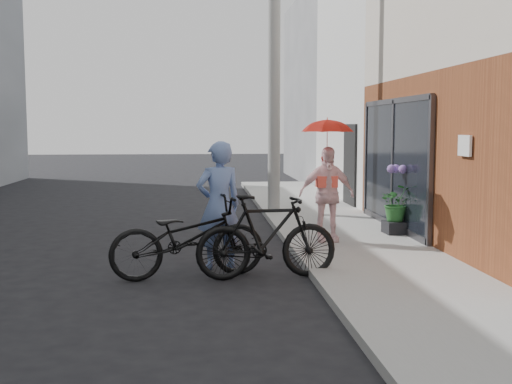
{
  "coord_description": "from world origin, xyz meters",
  "views": [
    {
      "loc": [
        -0.64,
        -8.67,
        2.1
      ],
      "look_at": [
        0.23,
        0.98,
        1.1
      ],
      "focal_mm": 45.0,
      "sensor_mm": 36.0,
      "label": 1
    }
  ],
  "objects": [
    {
      "name": "bike_left",
      "position": [
        -0.79,
        0.11,
        0.57
      ],
      "size": [
        2.27,
        1.18,
        1.13
      ],
      "primitive_type": "imported",
      "rotation": [
        0.0,
        0.0,
        1.78
      ],
      "color": "black",
      "rests_on": "ground"
    },
    {
      "name": "potted_plant",
      "position": [
        3.0,
        2.77,
        0.69
      ],
      "size": [
        0.62,
        0.54,
        0.69
      ],
      "primitive_type": "imported",
      "color": "#276329",
      "rests_on": "planter"
    },
    {
      "name": "sidewalk",
      "position": [
        2.1,
        2.0,
        0.06
      ],
      "size": [
        2.2,
        24.0,
        0.12
      ],
      "primitive_type": "cube",
      "color": "#989893",
      "rests_on": "ground"
    },
    {
      "name": "bike_right",
      "position": [
        0.29,
        -0.05,
        0.59
      ],
      "size": [
        2.0,
        0.73,
        1.17
      ],
      "primitive_type": "imported",
      "rotation": [
        0.0,
        0.0,
        1.66
      ],
      "color": "black",
      "rests_on": "ground"
    },
    {
      "name": "curb",
      "position": [
        0.94,
        2.0,
        0.06
      ],
      "size": [
        0.12,
        24.0,
        0.12
      ],
      "primitive_type": "cube",
      "color": "#9E9E99",
      "rests_on": "ground"
    },
    {
      "name": "kimono_woman",
      "position": [
        1.55,
        2.11,
        0.94
      ],
      "size": [
        0.97,
        0.43,
        1.63
      ],
      "primitive_type": "imported",
      "rotation": [
        0.0,
        0.0,
        0.03
      ],
      "color": "#FFD5D8",
      "rests_on": "sidewalk"
    },
    {
      "name": "plaster_building",
      "position": [
        7.2,
        9.0,
        3.5
      ],
      "size": [
        8.0,
        6.0,
        7.0
      ],
      "primitive_type": "cube",
      "color": "silver",
      "rests_on": "ground"
    },
    {
      "name": "ground",
      "position": [
        0.0,
        0.0,
        0.0
      ],
      "size": [
        80.0,
        80.0,
        0.0
      ],
      "primitive_type": "plane",
      "color": "black",
      "rests_on": "ground"
    },
    {
      "name": "officer",
      "position": [
        -0.34,
        0.68,
        0.94
      ],
      "size": [
        0.79,
        0.63,
        1.88
      ],
      "primitive_type": "imported",
      "rotation": [
        0.0,
        0.0,
        3.44
      ],
      "color": "#6981BA",
      "rests_on": "ground"
    },
    {
      "name": "east_building_far",
      "position": [
        7.2,
        16.0,
        3.5
      ],
      "size": [
        8.0,
        8.0,
        7.0
      ],
      "primitive_type": "cube",
      "color": "slate",
      "rests_on": "ground"
    },
    {
      "name": "parasol",
      "position": [
        1.55,
        2.11,
        2.12
      ],
      "size": [
        0.85,
        0.85,
        0.74
      ],
      "primitive_type": "imported",
      "color": "red",
      "rests_on": "kimono_woman"
    },
    {
      "name": "planter",
      "position": [
        3.0,
        2.77,
        0.23
      ],
      "size": [
        0.46,
        0.46,
        0.23
      ],
      "primitive_type": "cube",
      "rotation": [
        0.0,
        0.0,
        0.06
      ],
      "color": "black",
      "rests_on": "sidewalk"
    },
    {
      "name": "utility_pole",
      "position": [
        1.1,
        6.0,
        3.5
      ],
      "size": [
        0.28,
        0.28,
        7.0
      ],
      "primitive_type": "cylinder",
      "color": "#9E9E99",
      "rests_on": "ground"
    }
  ]
}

